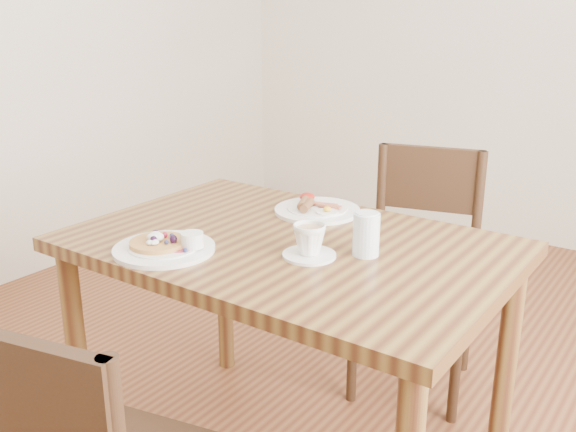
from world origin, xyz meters
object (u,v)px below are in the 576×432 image
Objects in this scene: pancake_plate at (166,246)px; teacup_saucer at (309,242)px; dining_table at (288,273)px; breakfast_plate at (316,209)px; water_glass at (366,234)px; chair_far at (420,258)px.

teacup_saucer is (0.33, 0.19, 0.03)m from pancake_plate.
dining_table is 4.44× the size of breakfast_plate.
water_glass is (0.45, 0.28, 0.04)m from pancake_plate.
breakfast_plate is at bearing 74.73° from pancake_plate.
chair_far is 0.54m from breakfast_plate.
teacup_saucer is at bearing -140.36° from water_glass.
pancake_plate is at bearing -150.62° from teacup_saucer.
dining_table is at bearing 148.97° from teacup_saucer.
pancake_plate is 1.00× the size of breakfast_plate.
chair_far is at bearing 71.40° from pancake_plate.
breakfast_plate is 2.37× the size of water_glass.
dining_table is 1.36× the size of chair_far.
water_glass is at bearing 32.24° from pancake_plate.
teacup_saucer is at bearing 29.38° from pancake_plate.
dining_table is at bearing -73.98° from breakfast_plate.
water_glass is at bearing 5.95° from dining_table.
teacup_saucer is (0.12, -0.07, 0.14)m from dining_table.
dining_table is at bearing 50.10° from pancake_plate.
pancake_plate is at bearing 56.99° from chair_far.
pancake_plate is 0.38m from teacup_saucer.
dining_table is 0.19m from teacup_saucer.
water_glass is (0.13, -0.67, 0.31)m from chair_far.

